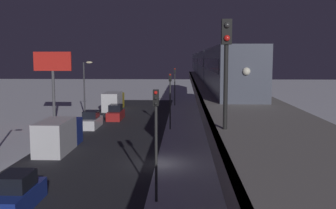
% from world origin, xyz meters
% --- Properties ---
extents(ground_plane, '(240.00, 240.00, 0.00)m').
position_xyz_m(ground_plane, '(0.00, 0.00, 0.00)').
color(ground_plane, white).
extents(avenue_asphalt, '(11.00, 92.22, 0.01)m').
position_xyz_m(avenue_asphalt, '(5.33, 0.00, 0.00)').
color(avenue_asphalt, '#28282D').
rests_on(avenue_asphalt, ground_plane).
extents(elevated_railway, '(5.00, 92.22, 5.53)m').
position_xyz_m(elevated_railway, '(-5.71, 0.00, 4.78)').
color(elevated_railway, gray).
rests_on(elevated_railway, ground_plane).
extents(subway_train, '(2.94, 74.07, 3.40)m').
position_xyz_m(subway_train, '(-5.81, -29.57, 7.31)').
color(subway_train, '#4C5160').
rests_on(subway_train, elevated_railway).
extents(rail_signal, '(0.36, 0.41, 4.00)m').
position_xyz_m(rail_signal, '(-3.83, 15.24, 8.25)').
color(rail_signal, black).
rests_on(rail_signal, elevated_railway).
extents(sedan_red_2, '(1.80, 4.58, 1.97)m').
position_xyz_m(sedan_red_2, '(6.73, -22.02, 0.80)').
color(sedan_red_2, '#A51E1E').
rests_on(sedan_red_2, ground_plane).
extents(sedan_blue, '(1.80, 4.50, 1.97)m').
position_xyz_m(sedan_blue, '(6.73, 9.35, 0.80)').
color(sedan_blue, navy).
rests_on(sedan_blue, ground_plane).
extents(sedan_white, '(1.80, 4.63, 1.97)m').
position_xyz_m(sedan_white, '(8.53, -15.68, 0.80)').
color(sedan_white, silver).
rests_on(sedan_white, ground_plane).
extents(box_truck, '(2.40, 7.40, 2.80)m').
position_xyz_m(box_truck, '(8.73, -4.27, 1.35)').
color(box_truck, navy).
rests_on(box_truck, ground_plane).
extents(delivery_van, '(2.40, 7.40, 2.80)m').
position_xyz_m(delivery_van, '(8.73, -31.57, 1.35)').
color(delivery_van, gold).
rests_on(delivery_van, ground_plane).
extents(traffic_light_near, '(0.32, 0.44, 6.40)m').
position_xyz_m(traffic_light_near, '(-0.77, 8.01, 4.20)').
color(traffic_light_near, '#2D2D2D').
rests_on(traffic_light_near, ground_plane).
extents(traffic_light_mid, '(0.32, 0.44, 6.40)m').
position_xyz_m(traffic_light_mid, '(-0.77, -14.89, 4.20)').
color(traffic_light_mid, '#2D2D2D').
rests_on(traffic_light_mid, ground_plane).
extents(traffic_light_far, '(0.32, 0.44, 6.40)m').
position_xyz_m(traffic_light_far, '(-0.77, -37.80, 4.20)').
color(traffic_light_far, '#2D2D2D').
rests_on(traffic_light_far, ground_plane).
extents(commercial_billboard, '(4.80, 0.36, 8.90)m').
position_xyz_m(commercial_billboard, '(14.30, -19.91, 6.83)').
color(commercial_billboard, '#4C4C51').
rests_on(commercial_billboard, ground_plane).
extents(street_lamp_far, '(1.35, 0.44, 7.65)m').
position_xyz_m(street_lamp_far, '(11.40, -25.00, 4.81)').
color(street_lamp_far, '#38383D').
rests_on(street_lamp_far, ground_plane).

